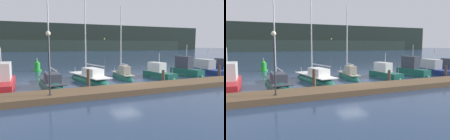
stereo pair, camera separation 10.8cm
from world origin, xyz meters
TOP-DOWN VIEW (x-y plane):
  - ground_plane at (0.00, 0.00)m, footprint 400.00×400.00m
  - dock at (0.00, -2.15)m, footprint 44.66×2.80m
  - mooring_pile_2 at (-3.75, -0.50)m, footprint 0.28×0.28m
  - mooring_pile_3 at (3.75, -0.50)m, footprint 0.28×0.28m
  - mooring_pile_4 at (11.26, -0.50)m, footprint 0.28×0.28m
  - motorboat_berth_3 at (-10.40, 3.45)m, footprint 2.27×7.18m
  - sailboat_berth_4 at (-6.22, 3.52)m, footprint 2.12×7.83m
  - sailboat_berth_5 at (-2.20, 4.37)m, footprint 3.36×8.21m
  - sailboat_berth_6 at (1.87, 4.57)m, footprint 1.74×5.85m
  - motorboat_berth_7 at (6.19, 3.59)m, footprint 2.05×5.09m
  - motorboat_berth_8 at (10.57, 3.91)m, footprint 2.00×5.02m
  - motorboat_berth_9 at (14.36, 4.05)m, footprint 2.25×6.27m
  - channel_buoy at (-6.47, 16.02)m, footprint 1.22×1.22m
  - dock_lamppost at (-7.15, -2.70)m, footprint 0.32×0.32m
  - hillside_backdrop at (3.16, 121.66)m, footprint 240.00×23.00m

SIDE VIEW (x-z plane):
  - ground_plane at x=0.00m, z-range 0.00..0.00m
  - sailboat_berth_4 at x=-6.22m, z-range -5.18..5.44m
  - sailboat_berth_5 at x=-2.20m, z-range -4.98..5.25m
  - sailboat_berth_6 at x=1.87m, z-range -4.37..4.67m
  - dock at x=0.00m, z-range 0.00..0.45m
  - motorboat_berth_7 at x=6.19m, z-range -1.42..2.03m
  - motorboat_berth_9 at x=14.36m, z-range -1.73..2.34m
  - motorboat_berth_8 at x=10.57m, z-range -1.81..2.67m
  - motorboat_berth_3 at x=-10.40m, z-range -1.64..2.50m
  - channel_buoy at x=-6.47m, z-range -0.25..1.60m
  - mooring_pile_3 at x=3.75m, z-range 0.00..1.42m
  - mooring_pile_4 at x=11.26m, z-range 0.00..1.58m
  - mooring_pile_2 at x=-3.75m, z-range 0.00..1.86m
  - dock_lamppost at x=-7.15m, z-range 1.15..5.44m
  - hillside_backdrop at x=3.16m, z-range -0.64..15.92m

